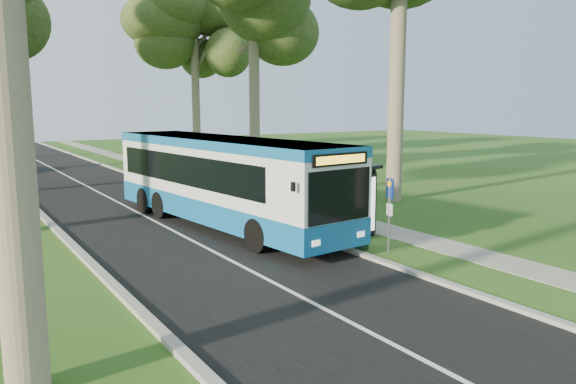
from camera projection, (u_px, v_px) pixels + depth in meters
name	position (u px, v px, depth m)	size (l,w,h in m)	color
ground	(347.00, 251.00, 17.19)	(120.00, 120.00, 0.00)	#295019
road	(134.00, 211.00, 23.68)	(7.00, 100.00, 0.02)	black
kerb_east	(210.00, 202.00, 25.53)	(0.25, 100.00, 0.12)	#9E9B93
kerb_west	(45.00, 218.00, 21.82)	(0.25, 100.00, 0.12)	#9E9B93
centre_line	(134.00, 210.00, 23.68)	(0.12, 100.00, 0.01)	white
footpath	(267.00, 197.00, 27.12)	(1.50, 100.00, 0.02)	gray
bus	(223.00, 181.00, 20.39)	(3.83, 12.51, 3.26)	white
bus_stop_sign	(390.00, 206.00, 16.78)	(0.10, 0.32, 2.30)	gray
bus_shelter	(346.00, 185.00, 19.16)	(2.10, 3.10, 2.44)	black
litter_bin	(360.00, 231.00, 17.41)	(0.62, 0.62, 1.08)	black
tree_east_c	(254.00, 0.00, 34.14)	(5.20, 5.20, 14.50)	#7A6B56
tree_east_d	(194.00, 30.00, 44.86)	(5.20, 5.20, 13.92)	#7A6B56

